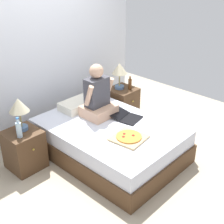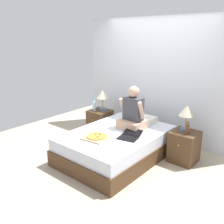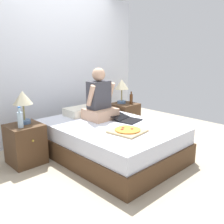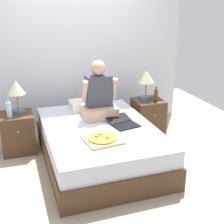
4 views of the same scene
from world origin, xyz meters
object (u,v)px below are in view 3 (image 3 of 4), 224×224
(nightstand_right, at_px, (124,118))
(lamp_on_left_nightstand, at_px, (23,100))
(laptop, at_px, (127,119))
(person_seated, at_px, (100,100))
(water_bottle, at_px, (20,119))
(bed, at_px, (110,140))
(pizza_box, at_px, (128,131))
(nightstand_left, at_px, (25,144))
(lamp_on_right_nightstand, at_px, (122,86))
(beer_bottle, at_px, (131,99))

(nightstand_right, bearing_deg, lamp_on_left_nightstand, 178.52)
(lamp_on_left_nightstand, height_order, laptop, lamp_on_left_nightstand)
(lamp_on_left_nightstand, xyz_separation_m, person_seated, (1.05, -0.35, -0.10))
(water_bottle, bearing_deg, bed, -26.81)
(bed, distance_m, pizza_box, 0.52)
(pizza_box, bearing_deg, water_bottle, 135.31)
(bed, xyz_separation_m, water_bottle, (-1.07, 0.54, 0.42))
(lamp_on_left_nightstand, xyz_separation_m, nightstand_right, (1.94, -0.05, -0.60))
(bed, distance_m, lamp_on_left_nightstand, 1.33)
(nightstand_left, relative_size, lamp_on_right_nightstand, 1.22)
(beer_bottle, height_order, pizza_box, beer_bottle)
(water_bottle, bearing_deg, beer_bottle, -0.27)
(nightstand_left, relative_size, laptop, 1.17)
(lamp_on_left_nightstand, height_order, water_bottle, lamp_on_left_nightstand)
(lamp_on_left_nightstand, relative_size, water_bottle, 1.63)
(bed, height_order, person_seated, person_seated)
(lamp_on_left_nightstand, height_order, pizza_box, lamp_on_left_nightstand)
(pizza_box, bearing_deg, laptop, 42.97)
(bed, xyz_separation_m, beer_bottle, (1.06, 0.53, 0.40))
(lamp_on_left_nightstand, relative_size, beer_bottle, 1.96)
(lamp_on_right_nightstand, bearing_deg, lamp_on_left_nightstand, 180.00)
(person_seated, bearing_deg, pizza_box, -103.98)
(laptop, xyz_separation_m, pizza_box, (-0.40, -0.37, -0.00))
(nightstand_left, bearing_deg, lamp_on_right_nightstand, 1.47)
(water_bottle, relative_size, beer_bottle, 1.20)
(nightstand_left, relative_size, person_seated, 0.71)
(bed, bearing_deg, beer_bottle, 26.60)
(laptop, bearing_deg, person_seated, 119.17)
(beer_bottle, distance_m, person_seated, 0.99)
(nightstand_left, distance_m, lamp_on_right_nightstand, 2.04)
(nightstand_left, distance_m, laptop, 1.49)
(lamp_on_left_nightstand, height_order, beer_bottle, lamp_on_left_nightstand)
(water_bottle, height_order, nightstand_right, water_bottle)
(lamp_on_right_nightstand, distance_m, beer_bottle, 0.29)
(lamp_on_left_nightstand, xyz_separation_m, water_bottle, (-0.12, -0.14, -0.22))
(lamp_on_right_nightstand, distance_m, pizza_box, 1.57)
(nightstand_left, xyz_separation_m, person_seated, (1.09, -0.30, 0.50))
(bed, height_order, lamp_on_right_nightstand, lamp_on_right_nightstand)
(bed, relative_size, pizza_box, 4.47)
(nightstand_right, xyz_separation_m, laptop, (-0.67, -0.69, 0.24))
(nightstand_right, relative_size, laptop, 1.17)
(lamp_on_right_nightstand, height_order, beer_bottle, lamp_on_right_nightstand)
(nightstand_left, relative_size, beer_bottle, 2.39)
(bed, xyz_separation_m, nightstand_right, (0.99, 0.63, 0.03))
(lamp_on_right_nightstand, bearing_deg, water_bottle, -176.05)
(bed, distance_m, nightstand_left, 1.17)
(lamp_on_right_nightstand, relative_size, beer_bottle, 1.96)
(lamp_on_left_nightstand, distance_m, person_seated, 1.11)
(water_bottle, bearing_deg, person_seated, -10.39)
(laptop, relative_size, pizza_box, 1.05)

